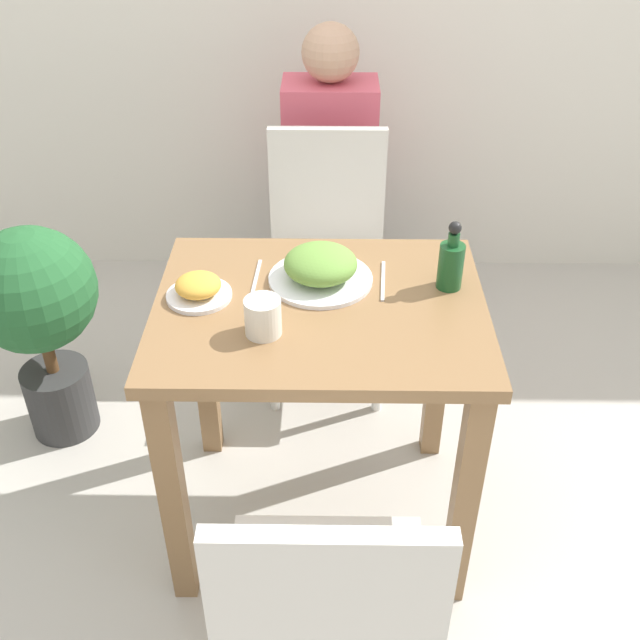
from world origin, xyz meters
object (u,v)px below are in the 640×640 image
(chair_far, at_px, (327,248))
(side_plate, at_px, (198,288))
(drink_cup, at_px, (263,317))
(person_figure, at_px, (329,185))
(chair_near, at_px, (327,618))
(food_plate, at_px, (319,267))
(sauce_bottle, at_px, (451,263))
(potted_plant_left, at_px, (37,310))

(chair_far, relative_size, side_plate, 5.47)
(drink_cup, relative_size, person_figure, 0.08)
(chair_near, xyz_separation_m, food_plate, (-0.03, 0.79, 0.30))
(sauce_bottle, xyz_separation_m, potted_plant_left, (-1.21, 0.28, -0.35))
(food_plate, height_order, person_figure, person_figure)
(food_plate, xyz_separation_m, sauce_bottle, (0.33, -0.02, 0.03))
(chair_near, relative_size, food_plate, 3.33)
(sauce_bottle, bearing_deg, person_figure, 107.04)
(side_plate, distance_m, person_figure, 1.12)
(chair_far, distance_m, food_plate, 0.69)
(chair_near, bearing_deg, chair_far, -89.64)
(chair_near, distance_m, sauce_bottle, 0.89)
(potted_plant_left, height_order, person_figure, person_figure)
(chair_far, xyz_separation_m, sauce_bottle, (0.31, -0.64, 0.33))
(person_figure, bearing_deg, chair_near, -89.95)
(chair_near, distance_m, drink_cup, 0.66)
(food_plate, bearing_deg, sauce_bottle, -3.72)
(chair_near, height_order, chair_far, same)
(drink_cup, bearing_deg, person_figure, 82.82)
(side_plate, bearing_deg, person_figure, 72.94)
(chair_far, xyz_separation_m, food_plate, (-0.02, -0.62, 0.30))
(chair_near, relative_size, person_figure, 0.77)
(chair_far, bearing_deg, side_plate, -114.21)
(drink_cup, distance_m, person_figure, 1.23)
(drink_cup, distance_m, potted_plant_left, 0.95)
(drink_cup, height_order, person_figure, person_figure)
(chair_far, bearing_deg, food_plate, -91.57)
(food_plate, relative_size, drink_cup, 2.96)
(chair_near, xyz_separation_m, side_plate, (-0.32, 0.71, 0.29))
(chair_far, relative_size, drink_cup, 9.86)
(food_plate, bearing_deg, drink_cup, -119.22)
(food_plate, xyz_separation_m, person_figure, (0.02, 0.97, -0.23))
(chair_far, bearing_deg, sauce_bottle, -64.12)
(chair_far, bearing_deg, potted_plant_left, -158.06)
(side_plate, distance_m, potted_plant_left, 0.74)
(food_plate, distance_m, person_figure, 1.00)
(chair_far, xyz_separation_m, person_figure, (0.01, 0.35, 0.07))
(chair_near, height_order, sauce_bottle, sauce_bottle)
(chair_near, xyz_separation_m, potted_plant_left, (-0.90, 1.05, -0.02))
(sauce_bottle, height_order, potted_plant_left, sauce_bottle)
(food_plate, bearing_deg, side_plate, -165.01)
(food_plate, xyz_separation_m, side_plate, (-0.30, -0.08, -0.02))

